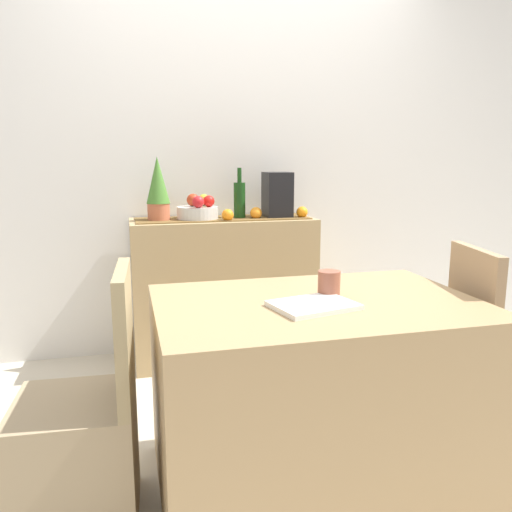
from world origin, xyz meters
The scene contains 20 objects.
ground_plane centered at (0.00, 0.00, -0.01)m, with size 6.40×6.40×0.02m, color beige.
room_wall_rear centered at (0.00, 1.18, 1.35)m, with size 6.40×0.06×2.70m, color silver.
sideboard_console centered at (-0.13, 0.92, 0.45)m, with size 1.12×0.42×0.89m, color tan.
table_runner centered at (-0.13, 0.92, 0.90)m, with size 1.05×0.32×0.01m, color brown.
fruit_bowl centered at (-0.28, 0.92, 0.93)m, with size 0.25×0.25×0.07m, color silver.
apple_rear centered at (-0.22, 0.88, 1.01)m, with size 0.07×0.07×0.07m, color red.
apple_left centered at (-0.30, 0.94, 1.01)m, with size 0.08×0.08×0.08m, color #A83218.
apple_right centered at (-0.23, 0.98, 1.01)m, with size 0.07×0.07×0.07m, color #9BA52B.
apple_front centered at (-0.29, 0.84, 1.01)m, with size 0.07×0.07×0.07m, color red.
wine_bottle centered at (-0.02, 0.92, 1.01)m, with size 0.07×0.07×0.31m.
coffee_maker centered at (0.22, 0.92, 1.03)m, with size 0.16×0.18×0.28m, color black.
potted_plant centered at (-0.51, 0.92, 1.08)m, with size 0.14×0.14×0.38m.
orange_loose_far centered at (-0.12, 0.80, 0.93)m, with size 0.07×0.07×0.07m, color orange.
orange_loose_near_bowl centered at (0.36, 0.85, 0.93)m, with size 0.07×0.07×0.07m, color orange.
orange_loose_end centered at (0.07, 0.87, 0.93)m, with size 0.07×0.07×0.07m, color orange.
dining_table centered at (-0.03, -0.44, 0.37)m, with size 1.19×0.80×0.74m, color tan.
open_book centered at (-0.08, -0.53, 0.75)m, with size 0.28×0.21×0.02m, color white.
coffee_cup centered at (0.03, -0.40, 0.79)m, with size 0.08×0.08×0.10m, color brown.
chair_near_window centered at (-0.89, -0.45, 0.27)m, with size 0.42×0.42×0.90m.
chair_by_corner centered at (0.83, -0.44, 0.27)m, with size 0.47×0.47×0.90m.
Camera 1 is at (-0.70, -2.16, 1.26)m, focal length 35.93 mm.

